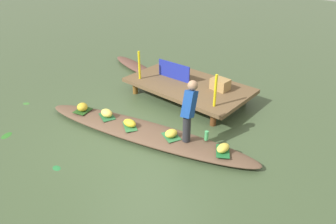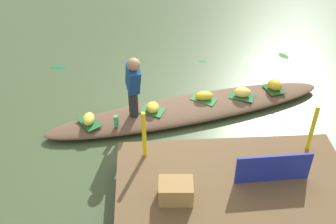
{
  "view_description": "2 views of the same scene",
  "coord_description": "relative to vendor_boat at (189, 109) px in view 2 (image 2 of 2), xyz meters",
  "views": [
    {
      "loc": [
        4.06,
        -3.89,
        3.78
      ],
      "look_at": [
        0.32,
        0.44,
        0.53
      ],
      "focal_mm": 33.04,
      "sensor_mm": 36.0,
      "label": 1
    },
    {
      "loc": [
        0.74,
        5.94,
        4.61
      ],
      "look_at": [
        0.42,
        0.58,
        0.5
      ],
      "focal_mm": 44.72,
      "sensor_mm": 36.0,
      "label": 2
    }
  ],
  "objects": [
    {
      "name": "canal_water",
      "position": [
        0.0,
        0.0,
        -0.1
      ],
      "size": [
        40.0,
        40.0,
        0.0
      ],
      "primitive_type": "plane",
      "color": "#405333",
      "rests_on": "ground"
    },
    {
      "name": "dock_platform",
      "position": [
        -0.39,
        2.09,
        0.26
      ],
      "size": [
        3.2,
        1.8,
        0.42
      ],
      "color": "brown",
      "rests_on": "ground"
    },
    {
      "name": "vendor_boat",
      "position": [
        0.0,
        0.0,
        0.0
      ],
      "size": [
        5.15,
        1.99,
        0.2
      ],
      "primitive_type": "ellipsoid",
      "rotation": [
        0.0,
        0.0,
        0.23
      ],
      "color": "brown",
      "rests_on": "ground"
    },
    {
      "name": "leaf_mat_0",
      "position": [
        1.74,
        0.41,
        0.11
      ],
      "size": [
        0.45,
        0.5,
        0.01
      ],
      "primitive_type": "cube",
      "rotation": [
        0.0,
        0.0,
        2.15
      ],
      "color": "#1E6732",
      "rests_on": "vendor_boat"
    },
    {
      "name": "banana_bunch_0",
      "position": [
        1.74,
        0.41,
        0.18
      ],
      "size": [
        0.21,
        0.32,
        0.15
      ],
      "primitive_type": "ellipsoid",
      "rotation": [
        0.0,
        0.0,
        4.67
      ],
      "color": "yellow",
      "rests_on": "vendor_boat"
    },
    {
      "name": "leaf_mat_1",
      "position": [
        -1.63,
        -0.39,
        0.11
      ],
      "size": [
        0.4,
        0.44,
        0.01
      ],
      "primitive_type": "cube",
      "rotation": [
        0.0,
        0.0,
        1.82
      ],
      "color": "#254F1C",
      "rests_on": "vendor_boat"
    },
    {
      "name": "banana_bunch_1",
      "position": [
        -1.63,
        -0.39,
        0.2
      ],
      "size": [
        0.36,
        0.36,
        0.19
      ],
      "primitive_type": "ellipsoid",
      "rotation": [
        0.0,
        0.0,
        2.29
      ],
      "color": "gold",
      "rests_on": "vendor_boat"
    },
    {
      "name": "leaf_mat_2",
      "position": [
        -0.27,
        -0.14,
        0.11
      ],
      "size": [
        0.51,
        0.45,
        0.01
      ],
      "primitive_type": "cube",
      "rotation": [
        0.0,
        0.0,
        2.58
      ],
      "color": "#32753D",
      "rests_on": "vendor_boat"
    },
    {
      "name": "banana_bunch_2",
      "position": [
        -0.27,
        -0.14,
        0.18
      ],
      "size": [
        0.33,
        0.21,
        0.16
      ],
      "primitive_type": "ellipsoid",
      "rotation": [
        0.0,
        0.0,
        0.04
      ],
      "color": "yellow",
      "rests_on": "vendor_boat"
    },
    {
      "name": "leaf_mat_3",
      "position": [
        -0.98,
        -0.19,
        0.11
      ],
      "size": [
        0.5,
        0.42,
        0.01
      ],
      "primitive_type": "cube",
      "rotation": [
        0.0,
        0.0,
        2.76
      ],
      "color": "#256135",
      "rests_on": "vendor_boat"
    },
    {
      "name": "banana_bunch_3",
      "position": [
        -0.98,
        -0.19,
        0.2
      ],
      "size": [
        0.31,
        0.23,
        0.18
      ],
      "primitive_type": "ellipsoid",
      "rotation": [
        0.0,
        0.0,
        3.1
      ],
      "color": "#F2D558",
      "rests_on": "vendor_boat"
    },
    {
      "name": "leaf_mat_4",
      "position": [
        0.66,
        0.15,
        0.11
      ],
      "size": [
        0.48,
        0.42,
        0.01
      ],
      "primitive_type": "cube",
      "rotation": [
        0.0,
        0.0,
        2.71
      ],
      "color": "#2F753F",
      "rests_on": "vendor_boat"
    },
    {
      "name": "banana_bunch_4",
      "position": [
        0.66,
        0.15,
        0.18
      ],
      "size": [
        0.25,
        0.3,
        0.15
      ],
      "primitive_type": "ellipsoid",
      "rotation": [
        0.0,
        0.0,
        4.61
      ],
      "color": "yellow",
      "rests_on": "vendor_boat"
    },
    {
      "name": "vendor_person",
      "position": [
        0.96,
        0.32,
        0.8
      ],
      "size": [
        0.28,
        0.47,
        1.23
      ],
      "color": "#28282D",
      "rests_on": "vendor_boat"
    },
    {
      "name": "water_bottle",
      "position": [
        1.27,
        0.52,
        0.2
      ],
      "size": [
        0.08,
        0.08,
        0.2
      ],
      "primitive_type": "cylinder",
      "color": "#46AE63",
      "rests_on": "vendor_boat"
    },
    {
      "name": "market_banner",
      "position": [
        -0.89,
        2.09,
        0.55
      ],
      "size": [
        1.02,
        0.07,
        0.45
      ],
      "primitive_type": "cube",
      "rotation": [
        0.0,
        0.0,
        0.04
      ],
      "color": "#1E2B9D",
      "rests_on": "dock_platform"
    },
    {
      "name": "railing_post_west",
      "position": [
        -1.59,
        1.49,
        0.71
      ],
      "size": [
        0.06,
        0.06,
        0.77
      ],
      "primitive_type": "cylinder",
      "color": "yellow",
      "rests_on": "dock_platform"
    },
    {
      "name": "railing_post_east",
      "position": [
        0.81,
        1.49,
        0.71
      ],
      "size": [
        0.06,
        0.06,
        0.77
      ],
      "primitive_type": "cylinder",
      "color": "yellow",
      "rests_on": "dock_platform"
    },
    {
      "name": "produce_crate",
      "position": [
        0.42,
        2.33,
        0.46
      ],
      "size": [
        0.46,
        0.35,
        0.28
      ],
      "primitive_type": "cube",
      "rotation": [
        0.0,
        0.0,
        -0.06
      ],
      "color": "#A57F49",
      "rests_on": "dock_platform"
    },
    {
      "name": "drifting_plant_0",
      "position": [
        -2.28,
        -1.95,
        -0.1
      ],
      "size": [
        0.28,
        0.33,
        0.01
      ],
      "primitive_type": "ellipsoid",
      "rotation": [
        0.0,
        0.0,
        2.02
      ],
      "color": "#2E7426",
      "rests_on": "ground"
    },
    {
      "name": "drifting_plant_1",
      "position": [
        -0.48,
        -1.84,
        -0.1
      ],
      "size": [
        0.19,
        0.13,
        0.01
      ],
      "primitive_type": "ellipsoid",
      "rotation": [
        0.0,
        0.0,
        3.14
      ],
      "color": "#27793A",
      "rests_on": "ground"
    },
    {
      "name": "drifting_plant_3",
      "position": [
        2.61,
        -1.75,
        -0.1
      ],
      "size": [
        0.34,
        0.2,
        0.01
      ],
      "primitive_type": "ellipsoid",
      "rotation": [
        0.0,
        0.0,
        3.01
      ],
      "color": "#136238",
      "rests_on": "ground"
    }
  ]
}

